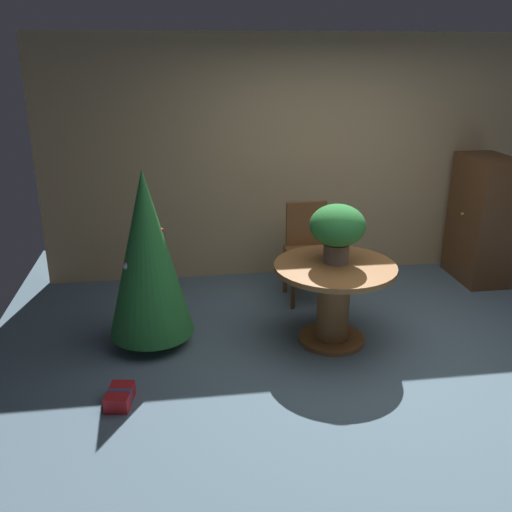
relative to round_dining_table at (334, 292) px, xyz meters
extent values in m
plane|color=slate|center=(0.27, -0.47, -0.47)|extent=(6.60, 6.60, 0.00)
cube|color=tan|center=(0.27, 1.73, 0.83)|extent=(6.00, 0.10, 2.60)
cylinder|color=brown|center=(0.00, 0.00, -0.45)|extent=(0.58, 0.58, 0.04)
cylinder|color=brown|center=(0.00, 0.00, -0.11)|extent=(0.28, 0.28, 0.63)
cylinder|color=brown|center=(0.00, 0.00, 0.23)|extent=(1.04, 1.04, 0.05)
cylinder|color=#665B51|center=(0.02, 0.06, 0.34)|extent=(0.22, 0.22, 0.16)
ellipsoid|color=#287533|center=(0.02, 0.06, 0.58)|extent=(0.47, 0.47, 0.35)
sphere|color=red|center=(0.04, 0.24, 0.64)|extent=(0.05, 0.05, 0.05)
sphere|color=red|center=(-0.14, 0.13, 0.59)|extent=(0.06, 0.06, 0.06)
sphere|color=red|center=(-0.06, -0.01, 0.60)|extent=(0.05, 0.05, 0.05)
sphere|color=red|center=(-0.01, 0.26, 0.62)|extent=(0.07, 0.07, 0.07)
cylinder|color=brown|center=(0.21, 0.69, -0.23)|extent=(0.04, 0.04, 0.48)
cylinder|color=brown|center=(-0.21, 0.69, -0.23)|extent=(0.04, 0.04, 0.48)
cylinder|color=brown|center=(0.21, 1.10, -0.23)|extent=(0.04, 0.04, 0.48)
cylinder|color=brown|center=(-0.21, 1.10, -0.23)|extent=(0.04, 0.04, 0.48)
cube|color=brown|center=(0.00, 0.90, 0.04)|extent=(0.46, 0.46, 0.05)
cube|color=brown|center=(0.00, 1.10, 0.29)|extent=(0.42, 0.05, 0.45)
cylinder|color=brown|center=(-1.56, 0.19, -0.41)|extent=(0.10, 0.10, 0.11)
cone|color=#287533|center=(-1.56, 0.19, 0.36)|extent=(0.72, 0.72, 1.43)
sphere|color=gold|center=(-1.57, 0.28, 0.68)|extent=(0.07, 0.07, 0.07)
sphere|color=silver|center=(-1.72, 0.11, 0.30)|extent=(0.07, 0.07, 0.07)
sphere|color=red|center=(-1.43, 0.22, 0.55)|extent=(0.04, 0.04, 0.04)
sphere|color=#2D51A8|center=(-1.62, 0.24, 0.72)|extent=(0.04, 0.04, 0.04)
cube|color=red|center=(-1.78, -0.71, -0.41)|extent=(0.21, 0.30, 0.11)
cube|color=#1E569E|center=(-1.78, -0.71, -0.41)|extent=(0.17, 0.06, 0.11)
cube|color=brown|center=(1.98, 1.20, 0.22)|extent=(0.45, 0.75, 1.37)
sphere|color=#B29338|center=(1.75, 1.20, 0.29)|extent=(0.04, 0.04, 0.04)
camera|label=1|loc=(-1.29, -4.32, 1.97)|focal=39.76mm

